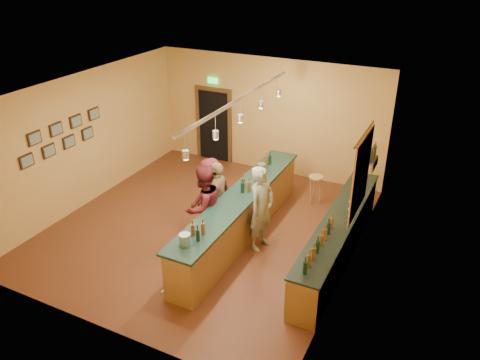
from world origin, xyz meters
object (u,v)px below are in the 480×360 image
at_px(customer_b, 218,198).
at_px(customer_c, 211,193).
at_px(bartender, 261,209).
at_px(customer_a, 204,208).
at_px(back_counter, 338,237).
at_px(tasting_bar, 240,213).
at_px(bar_stool, 316,182).

relative_size(customer_b, customer_c, 1.03).
xyz_separation_m(bartender, customer_c, (-1.38, 0.33, -0.11)).
bearing_deg(customer_a, bartender, 133.13).
relative_size(back_counter, tasting_bar, 0.89).
bearing_deg(back_counter, customer_c, 179.89).
distance_m(customer_b, customer_c, 0.33).
xyz_separation_m(tasting_bar, bar_stool, (0.98, 2.20, -0.02)).
bearing_deg(bar_stool, back_counter, -60.85).
xyz_separation_m(bartender, customer_a, (-1.10, -0.46, -0.02)).
relative_size(customer_a, customer_c, 1.11).
xyz_separation_m(customer_b, customer_c, (-0.28, 0.17, -0.02)).
xyz_separation_m(back_counter, customer_a, (-2.66, -0.78, 0.42)).
bearing_deg(bar_stool, tasting_bar, -114.04).
distance_m(bartender, bar_stool, 2.41).
height_order(tasting_bar, bartender, bartender).
relative_size(back_counter, customer_c, 2.78).
relative_size(bartender, customer_c, 1.13).
distance_m(customer_c, bar_stool, 2.72).
distance_m(customer_a, bar_stool, 3.21).
relative_size(tasting_bar, customer_b, 3.03).
xyz_separation_m(back_counter, customer_b, (-2.66, -0.17, 0.36)).
height_order(tasting_bar, customer_b, customer_b).
bearing_deg(tasting_bar, customer_c, 167.29).
bearing_deg(tasting_bar, bartender, -14.34).
bearing_deg(bartender, back_counter, -66.09).
bearing_deg(tasting_bar, back_counter, 4.91).
bearing_deg(bar_stool, customer_b, -124.96).
bearing_deg(customer_a, back_counter, 126.83).
xyz_separation_m(customer_a, bar_stool, (1.53, 2.80, -0.33)).
height_order(back_counter, bartender, bartender).
height_order(customer_b, customer_c, customer_b).
bearing_deg(customer_b, bar_stool, 137.73).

